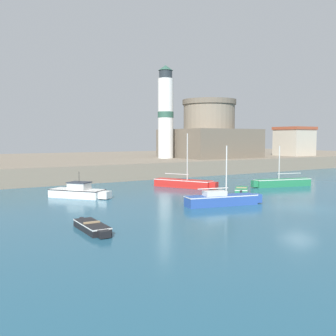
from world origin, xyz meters
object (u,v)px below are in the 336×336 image
dinghy_green_1 (242,190)px  harbor_shed_mid_row (294,141)px  sailboat_blue_5 (222,199)px  lighthouse (166,113)px  motorboat_white_4 (79,192)px  sailboat_green_2 (282,182)px  sailboat_red_0 (184,183)px  dinghy_black_3 (92,227)px  fortress (209,136)px

dinghy_green_1 → harbor_shed_mid_row: size_ratio=0.56×
dinghy_green_1 → sailboat_blue_5: sailboat_blue_5 is taller
lighthouse → harbor_shed_mid_row: size_ratio=2.52×
motorboat_white_4 → lighthouse: 28.93m
sailboat_green_2 → harbor_shed_mid_row: (23.33, 18.52, 4.11)m
motorboat_white_4 → lighthouse: (20.23, 18.91, 8.38)m
sailboat_red_0 → harbor_shed_mid_row: size_ratio=1.19×
motorboat_white_4 → sailboat_green_2: bearing=-10.2°
lighthouse → harbor_shed_mid_row: lighthouse is taller
dinghy_green_1 → motorboat_white_4: size_ratio=0.60×
dinghy_black_3 → sailboat_blue_5: sailboat_blue_5 is taller
motorboat_white_4 → lighthouse: size_ratio=0.37×
fortress → lighthouse: lighthouse is taller
motorboat_white_4 → harbor_shed_mid_row: harbor_shed_mid_row is taller
motorboat_white_4 → fortress: bearing=33.2°
sailboat_red_0 → dinghy_black_3: bearing=-138.7°
sailboat_red_0 → sailboat_blue_5: sailboat_red_0 is taller
motorboat_white_4 → fortress: fortress is taller
dinghy_green_1 → dinghy_black_3: bearing=-158.1°
sailboat_red_0 → fortress: 24.63m
dinghy_black_3 → fortress: (31.64, 30.76, 5.16)m
fortress → lighthouse: (-8.00, 0.43, 3.47)m
sailboat_green_2 → fortress: (7.33, 22.26, 4.96)m
dinghy_black_3 → fortress: bearing=44.2°
sailboat_red_0 → dinghy_black_3: (-15.05, -13.24, -0.21)m
dinghy_black_3 → lighthouse: lighthouse is taller
sailboat_red_0 → dinghy_green_1: size_ratio=2.14×
dinghy_green_1 → fortress: (14.44, 23.86, 5.13)m
dinghy_green_1 → dinghy_black_3: dinghy_green_1 is taller
sailboat_blue_5 → fortress: 34.89m
sailboat_green_2 → lighthouse: size_ratio=0.49×
sailboat_red_0 → harbor_shed_mid_row: 35.62m
sailboat_blue_5 → harbor_shed_mid_row: harbor_shed_mid_row is taller
sailboat_green_2 → fortress: 23.95m
sailboat_red_0 → lighthouse: 21.61m
sailboat_green_2 → sailboat_blue_5: (-12.85, -5.77, 0.03)m
dinghy_green_1 → motorboat_white_4: bearing=158.7°
harbor_shed_mid_row → sailboat_blue_5: bearing=-146.1°
sailboat_red_0 → sailboat_green_2: bearing=-27.1°
lighthouse → harbor_shed_mid_row: 24.74m
sailboat_green_2 → sailboat_blue_5: size_ratio=1.09×
dinghy_black_3 → motorboat_white_4: size_ratio=0.77×
dinghy_green_1 → lighthouse: bearing=75.2°
harbor_shed_mid_row → dinghy_green_1: bearing=-146.5°
sailboat_green_2 → fortress: size_ratio=0.54×
motorboat_white_4 → sailboat_blue_5: sailboat_blue_5 is taller
sailboat_red_0 → fortress: bearing=46.6°
dinghy_green_1 → fortress: fortress is taller
motorboat_white_4 → sailboat_blue_5: size_ratio=0.82×
motorboat_white_4 → fortress: size_ratio=0.41×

